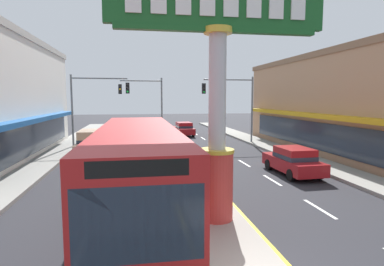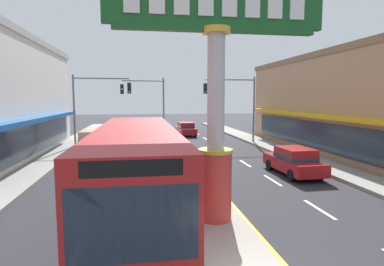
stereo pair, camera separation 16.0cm
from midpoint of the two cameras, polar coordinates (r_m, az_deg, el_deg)
name	(u,v)px [view 1 (the left image)]	position (r m, az deg, el deg)	size (l,w,h in m)	color
median_strip	(172,153)	(24.68, -3.74, -3.54)	(1.92, 52.00, 0.14)	gray
sidewalk_left	(44,161)	(23.40, -24.95, -4.60)	(2.28, 60.00, 0.18)	gray
sidewalk_right	(290,154)	(25.22, 16.87, -3.54)	(2.28, 60.00, 0.18)	gray
lane_markings	(174,157)	(23.37, -3.39, -4.25)	(8.66, 52.00, 0.01)	silver
district_sign	(217,93)	(10.63, 4.09, 7.05)	(7.16, 1.16, 7.88)	#B7332D
storefront_right	(358,103)	(28.01, 27.25, 4.71)	(8.81, 25.22, 7.69)	tan
traffic_light_left_side	(93,98)	(28.54, -17.23, 5.94)	(4.86, 0.46, 6.20)	slate
traffic_light_right_side	(234,98)	(29.79, 7.30, 6.17)	(4.86, 0.46, 6.20)	slate
traffic_light_median_far	(146,99)	(31.69, -8.25, 6.06)	(4.20, 0.46, 6.20)	slate
bus_near_right_lane	(138,168)	(11.25, -9.95, -6.08)	(2.59, 11.20, 3.26)	#B21E1E
sedan_far_right_lane	(137,145)	(24.02, -9.85, -2.15)	(1.88, 4.32, 1.53)	navy
sedan_near_left_lane	(293,161)	(18.74, 17.28, -4.70)	(1.93, 4.35, 1.53)	maroon
sedan_mid_left_lane	(184,129)	(36.35, -1.59, 0.76)	(2.03, 4.39, 1.53)	maroon
suv_far_left_oncoming	(92,143)	(24.64, -17.56, -1.68)	(2.02, 4.63, 1.90)	tan
sedan_kerb_right	(137,135)	(30.70, -9.85, -0.34)	(1.90, 4.33, 1.53)	tan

